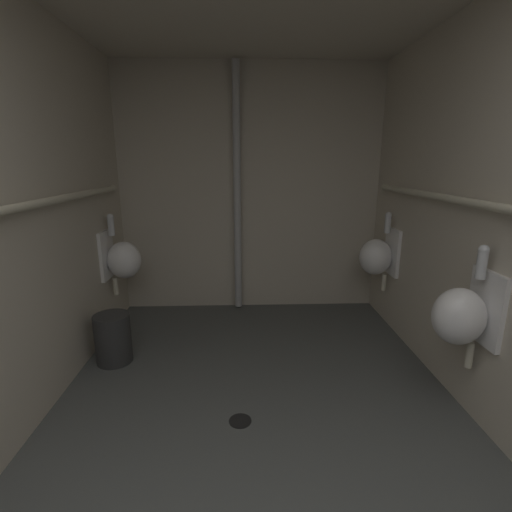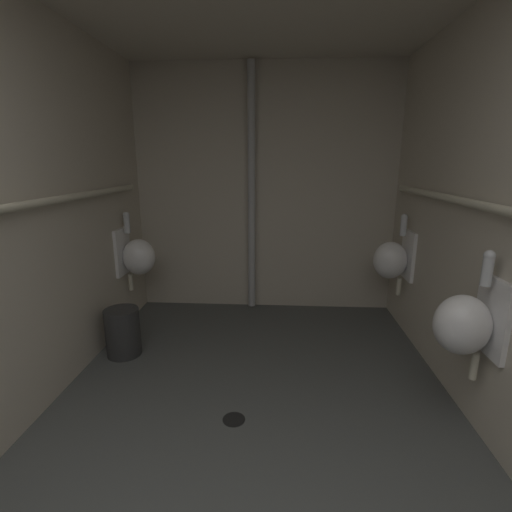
{
  "view_description": "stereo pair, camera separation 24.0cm",
  "coord_description": "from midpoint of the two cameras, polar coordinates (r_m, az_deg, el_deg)",
  "views": [
    {
      "loc": [
        -0.09,
        -0.11,
        1.55
      ],
      "look_at": [
        0.0,
        2.27,
        0.95
      ],
      "focal_mm": 26.26,
      "sensor_mm": 36.0,
      "label": 1
    },
    {
      "loc": [
        0.15,
        -0.11,
        1.55
      ],
      "look_at": [
        0.0,
        2.27,
        0.95
      ],
      "focal_mm": 26.26,
      "sensor_mm": 36.0,
      "label": 2
    }
  ],
  "objects": [
    {
      "name": "floor",
      "position": [
        2.56,
        -2.62,
        -24.19
      ],
      "size": [
        2.79,
        3.91,
        0.08
      ],
      "primitive_type": "cube",
      "color": "#4C4F4C",
      "rests_on": "ground"
    },
    {
      "name": "wall_left",
      "position": [
        2.47,
        -36.78,
        4.36
      ],
      "size": [
        0.06,
        3.91,
        2.5
      ],
      "primitive_type": "cube",
      "color": "beige",
      "rests_on": "ground"
    },
    {
      "name": "wall_right",
      "position": [
        2.43,
        31.3,
        5.03
      ],
      "size": [
        0.06,
        3.91,
        2.5
      ],
      "primitive_type": "cube",
      "color": "beige",
      "rests_on": "ground"
    },
    {
      "name": "wall_back",
      "position": [
        3.95,
        -2.66,
        9.83
      ],
      "size": [
        2.79,
        0.06,
        2.5
      ],
      "primitive_type": "cube",
      "color": "beige",
      "rests_on": "ground"
    },
    {
      "name": "urinal_left_mid",
      "position": [
        3.66,
        -21.57,
        -0.43
      ],
      "size": [
        0.32,
        0.3,
        0.76
      ],
      "color": "white"
    },
    {
      "name": "urinal_right_mid",
      "position": [
        2.45,
        26.53,
        -8.01
      ],
      "size": [
        0.32,
        0.3,
        0.76
      ],
      "color": "white"
    },
    {
      "name": "urinal_right_far",
      "position": [
        3.66,
        16.33,
        0.02
      ],
      "size": [
        0.32,
        0.3,
        0.76
      ],
      "color": "white"
    },
    {
      "name": "supply_pipe_left",
      "position": [
        2.39,
        -35.55,
        5.85
      ],
      "size": [
        0.06,
        3.18,
        0.06
      ],
      "color": "beige"
    },
    {
      "name": "supply_pipe_right",
      "position": [
        2.38,
        29.69,
        6.6
      ],
      "size": [
        0.06,
        3.18,
        0.06
      ],
      "color": "beige"
    },
    {
      "name": "standpipe_back_wall",
      "position": [
        3.84,
        -4.7,
        9.68
      ],
      "size": [
        0.08,
        0.08,
        2.45
      ],
      "primitive_type": "cylinder",
      "color": "#B2B2B2",
      "rests_on": "ground"
    },
    {
      "name": "floor_drain",
      "position": [
        2.52,
        -5.4,
        -23.76
      ],
      "size": [
        0.14,
        0.14,
        0.01
      ],
      "primitive_type": "cylinder",
      "color": "black",
      "rests_on": "ground"
    },
    {
      "name": "waste_bin",
      "position": [
        3.26,
        -22.98,
        -11.52
      ],
      "size": [
        0.28,
        0.28,
        0.39
      ],
      "primitive_type": "cylinder",
      "color": "#2D2D2D",
      "rests_on": "ground"
    }
  ]
}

